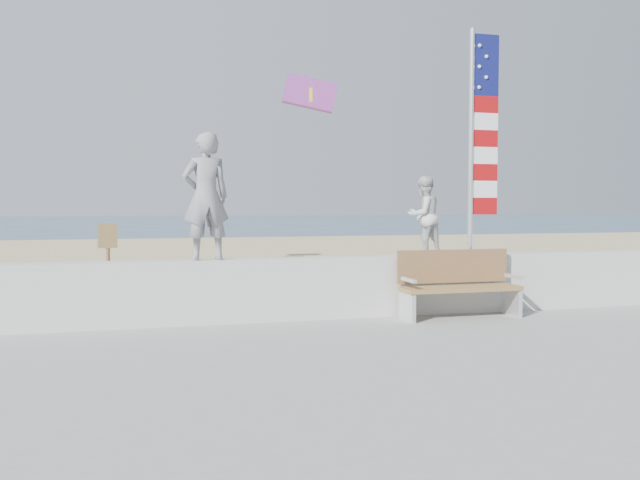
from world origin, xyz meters
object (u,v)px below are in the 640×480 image
Objects in this scene: adult at (206,196)px; child at (424,216)px; bench at (458,283)px; flag at (479,132)px.

adult reaches higher than child.
adult is 3.33m from child.
adult is 3.92m from bench.
child is 0.35× the size of flag.
flag is at bearing 173.13° from adult.
child is (3.31, 0.00, -0.29)m from adult.
adult is 0.51× the size of flag.
child is 1.59m from flag.
bench is at bearing -140.86° from flag.
bench is (0.36, -0.45, -1.00)m from child.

